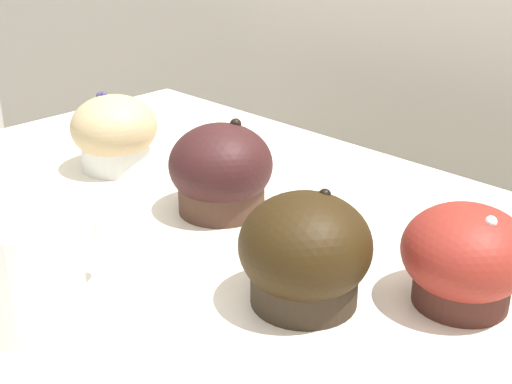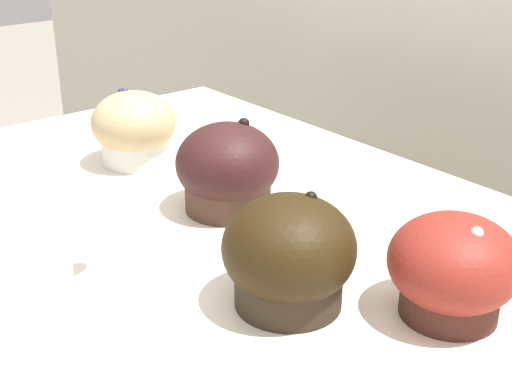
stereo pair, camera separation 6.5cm
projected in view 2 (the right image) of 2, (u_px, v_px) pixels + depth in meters
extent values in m
cylinder|color=#45221B|center=(450.00, 288.00, 0.54)|extent=(0.07, 0.07, 0.05)
ellipsoid|color=maroon|center=(454.00, 262.00, 0.53)|extent=(0.10, 0.10, 0.07)
sphere|color=white|center=(477.00, 233.00, 0.50)|extent=(0.01, 0.01, 0.01)
cylinder|color=#472E22|center=(228.00, 186.00, 0.71)|extent=(0.09, 0.09, 0.05)
ellipsoid|color=#321616|center=(227.00, 163.00, 0.70)|extent=(0.10, 0.10, 0.08)
sphere|color=black|center=(244.00, 123.00, 0.70)|extent=(0.01, 0.01, 0.01)
cylinder|color=#30251A|center=(285.00, 278.00, 0.55)|extent=(0.08, 0.08, 0.05)
ellipsoid|color=black|center=(285.00, 249.00, 0.54)|extent=(0.10, 0.10, 0.08)
sphere|color=black|center=(311.00, 198.00, 0.54)|extent=(0.01, 0.01, 0.01)
cylinder|color=silver|center=(135.00, 143.00, 0.83)|extent=(0.08, 0.08, 0.05)
ellipsoid|color=tan|center=(134.00, 122.00, 0.82)|extent=(0.10, 0.10, 0.07)
sphere|color=navy|center=(122.00, 91.00, 0.83)|extent=(0.01, 0.01, 0.01)
sphere|color=navy|center=(125.00, 91.00, 0.82)|extent=(0.01, 0.01, 0.01)
cylinder|color=white|center=(17.00, 259.00, 0.54)|extent=(0.08, 0.08, 0.09)
torus|color=white|center=(77.00, 227.00, 0.58)|extent=(0.02, 0.05, 0.05)
cylinder|color=black|center=(10.00, 212.00, 0.52)|extent=(0.07, 0.07, 0.01)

